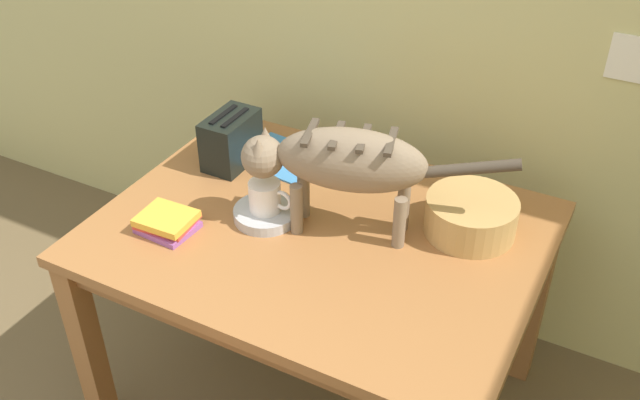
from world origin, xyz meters
The scene contains 8 objects.
dining_table centered at (0.12, 1.41, 0.64)m, with size 1.26×0.96×0.73m.
cat centered at (0.17, 1.44, 0.95)m, with size 0.74×0.26×0.33m.
saucer_bowl centered at (-0.04, 1.38, 0.74)m, with size 0.19×0.19×0.03m, color #AEAEB1.
coffee_mug centered at (-0.04, 1.38, 0.80)m, with size 0.14×0.09×0.09m.
magazine centered at (-0.16, 1.69, 0.73)m, with size 0.28×0.22×0.01m, color #418ACF.
book_stack centered at (-0.26, 1.20, 0.75)m, with size 0.17×0.15×0.05m.
wicker_basket centered at (0.51, 1.60, 0.78)m, with size 0.26×0.26×0.11m.
toaster centered at (-0.30, 1.60, 0.81)m, with size 0.12×0.20×0.18m.
Camera 1 is at (0.90, -0.06, 1.99)m, focal length 40.49 mm.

